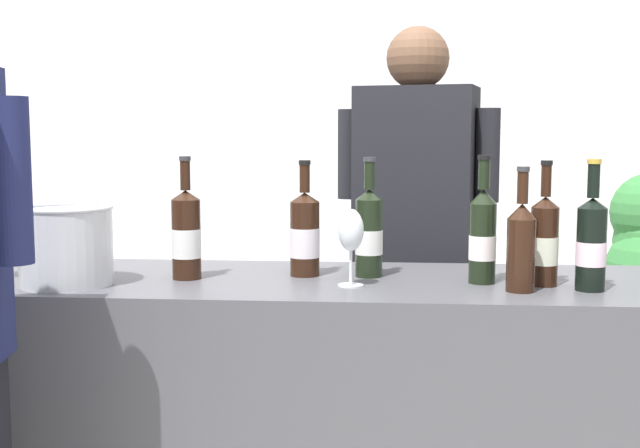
{
  "coord_description": "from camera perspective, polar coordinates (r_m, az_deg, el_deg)",
  "views": [
    {
      "loc": [
        0.29,
        -2.17,
        1.35
      ],
      "look_at": [
        0.11,
        0.0,
        1.1
      ],
      "focal_mm": 45.78,
      "sensor_mm": 36.0,
      "label": 1
    }
  ],
  "objects": [
    {
      "name": "wine_bottle_4",
      "position": [
        2.08,
        13.89,
        -1.37
      ],
      "size": [
        0.07,
        0.07,
        0.31
      ],
      "color": "black",
      "rests_on": "counter"
    },
    {
      "name": "wine_bottle_7",
      "position": [
        2.15,
        18.44,
        -1.25
      ],
      "size": [
        0.07,
        0.07,
        0.33
      ],
      "color": "black",
      "rests_on": "counter"
    },
    {
      "name": "wine_glass",
      "position": [
        2.09,
        2.17,
        -0.65
      ],
      "size": [
        0.07,
        0.07,
        0.2
      ],
      "color": "silver",
      "rests_on": "counter"
    },
    {
      "name": "wine_bottle_6",
      "position": [
        2.25,
        -1.07,
        -0.73
      ],
      "size": [
        0.08,
        0.08,
        0.32
      ],
      "color": "black",
      "rests_on": "counter"
    },
    {
      "name": "person_server",
      "position": [
        2.82,
        6.65,
        -4.09
      ],
      "size": [
        0.54,
        0.32,
        1.7
      ],
      "color": "black",
      "rests_on": "ground_plane"
    },
    {
      "name": "wine_bottle_1",
      "position": [
        2.24,
        3.44,
        -0.6
      ],
      "size": [
        0.08,
        0.08,
        0.33
      ],
      "color": "black",
      "rests_on": "counter"
    },
    {
      "name": "wine_bottle_2",
      "position": [
        2.23,
        -9.33,
        -0.74
      ],
      "size": [
        0.08,
        0.08,
        0.33
      ],
      "color": "black",
      "rests_on": "counter"
    },
    {
      "name": "wine_bottle_0",
      "position": [
        2.18,
        15.41,
        -1.14
      ],
      "size": [
        0.07,
        0.07,
        0.32
      ],
      "color": "black",
      "rests_on": "counter"
    },
    {
      "name": "wine_bottle_3",
      "position": [
        2.18,
        11.3,
        -0.77
      ],
      "size": [
        0.07,
        0.07,
        0.34
      ],
      "color": "black",
      "rests_on": "counter"
    },
    {
      "name": "wall_back",
      "position": [
        4.78,
        1.3,
        7.06
      ],
      "size": [
        8.0,
        0.1,
        2.8
      ],
      "primitive_type": "cube",
      "color": "white",
      "rests_on": "ground_plane"
    },
    {
      "name": "ice_bucket",
      "position": [
        2.22,
        -17.34,
        -1.4
      ],
      "size": [
        0.25,
        0.25,
        0.21
      ],
      "color": "silver",
      "rests_on": "counter"
    },
    {
      "name": "counter",
      "position": [
        2.36,
        -2.68,
        -15.29
      ],
      "size": [
        2.16,
        0.6,
        0.95
      ],
      "primitive_type": "cube",
      "color": "#4C4C51",
      "rests_on": "ground_plane"
    }
  ]
}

